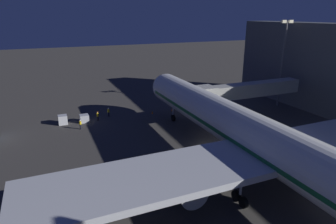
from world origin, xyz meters
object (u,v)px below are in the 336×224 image
(apron_floodlight_mast, at_px, (283,58))
(ground_crew_marshaller_fwd, at_px, (109,112))
(airliner_at_gate, at_px, (267,145))
(ground_crew_under_port_wing, at_px, (80,124))
(baggage_container_near_belt, at_px, (84,118))
(traffic_cone_nose_starboard, at_px, (152,112))
(traffic_cone_nose_port, at_px, (172,110))
(jet_bridge, at_px, (242,91))
(ground_crew_by_belt_loader, at_px, (98,116))
(baggage_container_mid_row, at_px, (63,120))

(apron_floodlight_mast, height_order, ground_crew_marshaller_fwd, apron_floodlight_mast)
(airliner_at_gate, bearing_deg, ground_crew_under_port_wing, -58.62)
(ground_crew_marshaller_fwd, bearing_deg, ground_crew_under_port_wing, 38.49)
(baggage_container_near_belt, xyz_separation_m, traffic_cone_nose_starboard, (-13.52, 0.35, -0.45))
(ground_crew_under_port_wing, height_order, traffic_cone_nose_port, ground_crew_under_port_wing)
(airliner_at_gate, height_order, ground_crew_marshaller_fwd, airliner_at_gate)
(apron_floodlight_mast, height_order, baggage_container_near_belt, apron_floodlight_mast)
(baggage_container_near_belt, bearing_deg, ground_crew_marshaller_fwd, -163.82)
(traffic_cone_nose_port, bearing_deg, airliner_at_gate, 85.91)
(airliner_at_gate, bearing_deg, ground_crew_marshaller_fwd, -71.63)
(ground_crew_marshaller_fwd, bearing_deg, baggage_container_near_belt, 16.18)
(ground_crew_under_port_wing, bearing_deg, traffic_cone_nose_port, -170.89)
(baggage_container_near_belt, distance_m, traffic_cone_nose_port, 17.93)
(ground_crew_under_port_wing, xyz_separation_m, traffic_cone_nose_starboard, (-14.68, -3.06, -0.69))
(jet_bridge, bearing_deg, baggage_container_near_belt, -20.78)
(baggage_container_near_belt, height_order, ground_crew_under_port_wing, ground_crew_under_port_wing)
(jet_bridge, xyz_separation_m, traffic_cone_nose_port, (9.79, -10.17, -5.50))
(traffic_cone_nose_port, bearing_deg, apron_floodlight_mast, 166.48)
(ground_crew_by_belt_loader, xyz_separation_m, ground_crew_under_port_wing, (3.64, 3.27, -0.02))
(ground_crew_under_port_wing, relative_size, traffic_cone_nose_starboard, 3.20)
(airliner_at_gate, height_order, baggage_container_near_belt, airliner_at_gate)
(ground_crew_under_port_wing, height_order, traffic_cone_nose_starboard, ground_crew_under_port_wing)
(jet_bridge, xyz_separation_m, ground_crew_by_belt_loader, (25.23, -10.37, -4.79))
(baggage_container_mid_row, bearing_deg, ground_crew_by_belt_loader, 174.13)
(baggage_container_mid_row, distance_m, traffic_cone_nose_port, 21.75)
(airliner_at_gate, bearing_deg, baggage_container_mid_row, -58.28)
(airliner_at_gate, bearing_deg, traffic_cone_nose_starboard, -85.91)
(ground_crew_by_belt_loader, distance_m, ground_crew_under_port_wing, 4.89)
(airliner_at_gate, bearing_deg, apron_floodlight_mast, -135.41)
(airliner_at_gate, xyz_separation_m, traffic_cone_nose_starboard, (2.20, -30.74, -5.34))
(airliner_at_gate, xyz_separation_m, baggage_container_near_belt, (15.72, -31.09, -4.90))
(ground_crew_marshaller_fwd, bearing_deg, ground_crew_by_belt_loader, 32.70)
(jet_bridge, height_order, ground_crew_under_port_wing, jet_bridge)
(jet_bridge, distance_m, ground_crew_marshaller_fwd, 26.17)
(baggage_container_near_belt, distance_m, ground_crew_marshaller_fwd, 5.13)
(baggage_container_near_belt, relative_size, traffic_cone_nose_port, 2.91)
(baggage_container_mid_row, relative_size, ground_crew_under_port_wing, 0.97)
(jet_bridge, height_order, ground_crew_by_belt_loader, jet_bridge)
(baggage_container_mid_row, xyz_separation_m, traffic_cone_nose_starboard, (-17.33, 0.85, -0.57))
(traffic_cone_nose_port, bearing_deg, ground_crew_marshaller_fwd, -7.78)
(apron_floodlight_mast, relative_size, ground_crew_marshaller_fwd, 10.15)
(apron_floodlight_mast, bearing_deg, baggage_container_near_belt, -8.22)
(airliner_at_gate, bearing_deg, baggage_container_near_belt, -63.17)
(jet_bridge, xyz_separation_m, baggage_container_near_belt, (27.71, -10.51, -5.05))
(baggage_container_near_belt, bearing_deg, airliner_at_gate, 116.83)
(airliner_at_gate, height_order, apron_floodlight_mast, apron_floodlight_mast)
(baggage_container_mid_row, bearing_deg, ground_crew_marshaller_fwd, -173.98)
(ground_crew_by_belt_loader, bearing_deg, traffic_cone_nose_starboard, 178.92)
(jet_bridge, relative_size, baggage_container_near_belt, 13.96)
(jet_bridge, distance_m, traffic_cone_nose_starboard, 18.30)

